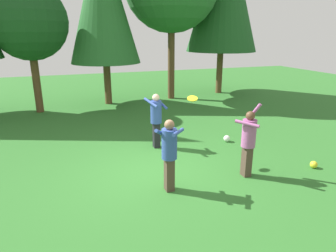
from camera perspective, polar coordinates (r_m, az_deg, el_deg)
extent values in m
plane|color=#2D6B28|center=(7.78, -2.95, -8.76)|extent=(40.00, 40.00, 0.00)
cube|color=#4C382D|center=(7.69, 14.73, -6.48)|extent=(0.19, 0.22, 0.78)
cylinder|color=#A85693|center=(7.43, 15.16, -1.35)|extent=(0.34, 0.34, 0.67)
sphere|color=brown|center=(7.31, 15.43, 1.89)|extent=(0.22, 0.22, 0.22)
cylinder|color=#A85693|center=(7.17, 14.83, 0.42)|extent=(0.42, 0.51, 0.12)
cylinder|color=#A85693|center=(7.49, 15.92, 2.37)|extent=(0.29, 0.35, 0.53)
cube|color=black|center=(9.25, -2.24, -1.73)|extent=(0.19, 0.22, 0.79)
cylinder|color=#334C9E|center=(9.04, -2.29, 2.68)|extent=(0.34, 0.34, 0.68)
sphere|color=beige|center=(8.94, -2.32, 5.42)|extent=(0.22, 0.22, 0.22)
cylinder|color=#334C9E|center=(9.11, -1.34, 4.35)|extent=(0.30, 0.55, 0.31)
cylinder|color=#334C9E|center=(8.84, -3.31, 4.45)|extent=(0.30, 0.57, 0.23)
cube|color=#4C382D|center=(6.79, 0.25, -9.17)|extent=(0.19, 0.22, 0.78)
cylinder|color=#334C9E|center=(6.50, 0.25, -3.44)|extent=(0.34, 0.34, 0.68)
sphere|color=#8C6647|center=(6.36, 0.26, 0.24)|extent=(0.22, 0.22, 0.22)
cylinder|color=#334C9E|center=(6.49, -1.39, -1.33)|extent=(0.42, 0.47, 0.33)
cylinder|color=#334C9E|center=(6.34, 1.95, -1.19)|extent=(0.44, 0.49, 0.13)
cylinder|color=yellow|center=(7.84, 4.67, 5.24)|extent=(0.35, 0.34, 0.11)
sphere|color=yellow|center=(8.84, 25.98, -6.62)|extent=(0.19, 0.19, 0.19)
sphere|color=white|center=(9.98, 11.13, -2.36)|extent=(0.21, 0.21, 0.21)
cylinder|color=brown|center=(14.42, -23.79, 8.07)|extent=(0.33, 0.33, 2.89)
sphere|color=#19471E|center=(14.29, -25.01, 17.57)|extent=(3.18, 3.18, 3.18)
cylinder|color=brown|center=(17.86, 9.91, 13.14)|extent=(0.35, 0.35, 4.34)
cylinder|color=brown|center=(15.10, -11.60, 11.01)|extent=(0.34, 0.34, 3.66)
cylinder|color=brown|center=(16.05, 0.62, 12.88)|extent=(0.35, 0.35, 4.31)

